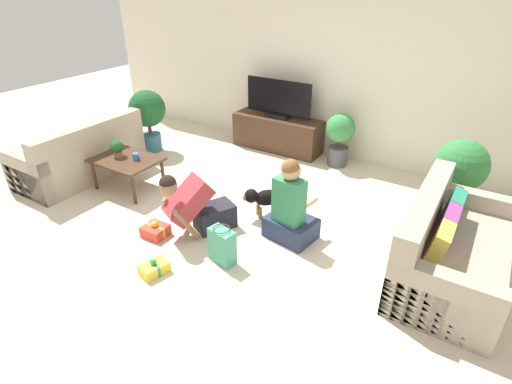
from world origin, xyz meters
TOP-DOWN VIEW (x-y plane):
  - ground_plane at (0.00, 0.00)m, footprint 16.00×16.00m
  - wall_back at (0.00, 2.63)m, footprint 8.40×0.06m
  - sofa_left at (-2.41, -0.03)m, footprint 0.87×1.71m
  - sofa_right at (2.41, 0.42)m, footprint 0.87×1.71m
  - coffee_table at (-1.55, 0.05)m, footprint 0.87×0.65m
  - tv_console at (-0.53, 2.33)m, footprint 1.48×0.46m
  - tv at (-0.53, 2.33)m, footprint 1.13×0.20m
  - potted_plant_corner_right at (2.26, 1.62)m, footprint 0.60×0.60m
  - potted_plant_back_right at (0.55, 2.28)m, footprint 0.43×0.43m
  - potted_plant_corner_left at (-2.26, 1.17)m, footprint 0.58×0.58m
  - person_kneeling at (-0.08, -0.28)m, footprint 0.62×0.84m
  - person_sitting at (0.84, 0.17)m, footprint 0.58×0.53m
  - dog at (0.35, 0.39)m, footprint 0.40×0.40m
  - gift_box_a at (0.00, -1.06)m, footprint 0.24×0.31m
  - gift_box_b at (-0.45, -0.59)m, footprint 0.27×0.25m
  - gift_bag_a at (0.46, -0.56)m, footprint 0.30×0.20m
  - mug at (-1.40, 0.10)m, footprint 0.12×0.08m
  - tabletop_plant at (-1.69, 0.05)m, footprint 0.17×0.17m

SIDE VIEW (x-z plane):
  - ground_plane at x=0.00m, z-range 0.00..0.00m
  - gift_box_a at x=0.00m, z-range -0.03..0.14m
  - gift_box_b at x=-0.45m, z-range -0.03..0.16m
  - gift_bag_a at x=0.46m, z-range -0.01..0.39m
  - dog at x=0.35m, z-range 0.06..0.44m
  - tv_console at x=-0.53m, z-range 0.00..0.55m
  - sofa_left at x=-2.41m, z-range -0.13..0.70m
  - sofa_right at x=2.41m, z-range -0.12..0.71m
  - person_kneeling at x=-0.08m, z-range -0.05..0.75m
  - person_sitting at x=0.84m, z-range -0.12..0.84m
  - coffee_table at x=-1.55m, z-range 0.17..0.61m
  - potted_plant_back_right at x=0.55m, z-range 0.08..0.88m
  - mug at x=-1.40m, z-range 0.44..0.53m
  - tabletop_plant at x=-1.69m, z-range 0.45..0.68m
  - potted_plant_corner_left at x=-2.26m, z-range 0.13..1.13m
  - potted_plant_corner_right at x=2.26m, z-range 0.15..1.12m
  - tv at x=-0.53m, z-range 0.51..1.11m
  - wall_back at x=0.00m, z-range 0.00..2.60m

